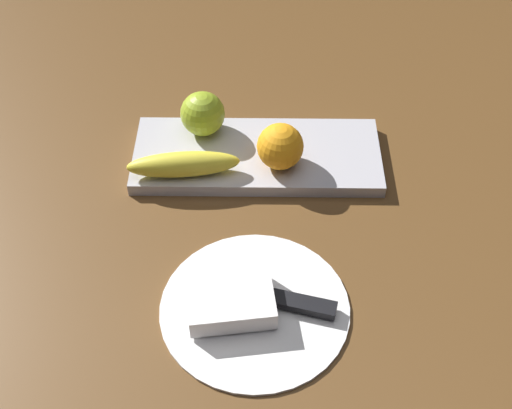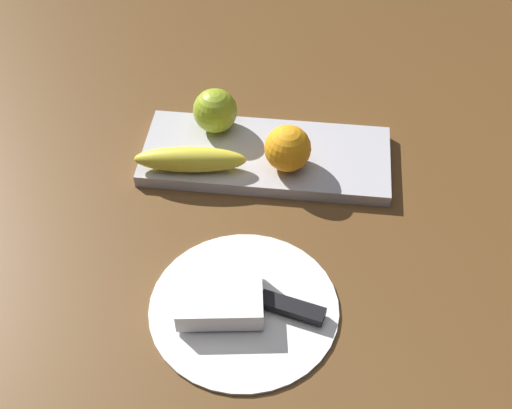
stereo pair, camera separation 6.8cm
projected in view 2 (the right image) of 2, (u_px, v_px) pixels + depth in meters
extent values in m
plane|color=brown|center=(237.00, 164.00, 1.13)|extent=(2.40, 2.40, 0.00)
cube|color=#B5B3BA|center=(266.00, 156.00, 1.13)|extent=(0.40, 0.17, 0.02)
sphere|color=#89A323|center=(215.00, 111.00, 1.13)|extent=(0.07, 0.07, 0.07)
ellipsoid|color=yellow|center=(190.00, 159.00, 1.07)|extent=(0.18, 0.06, 0.04)
sphere|color=orange|center=(288.00, 148.00, 1.07)|extent=(0.07, 0.07, 0.07)
cylinder|color=white|center=(244.00, 307.00, 0.93)|extent=(0.26, 0.26, 0.01)
cube|color=white|center=(220.00, 296.00, 0.92)|extent=(0.13, 0.11, 0.03)
cube|color=silver|center=(250.00, 297.00, 0.93)|extent=(0.15, 0.06, 0.00)
cube|color=black|center=(292.00, 308.00, 0.92)|extent=(0.09, 0.04, 0.01)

